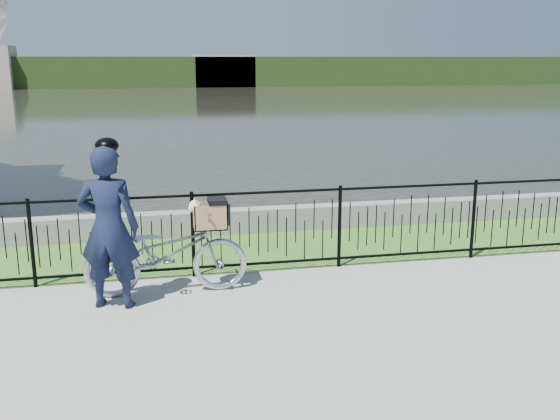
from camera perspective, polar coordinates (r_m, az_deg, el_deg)
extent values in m
plane|color=gray|center=(7.07, 1.31, -9.81)|extent=(120.00, 120.00, 0.00)
cube|color=#3D6F22|center=(9.47, -2.20, -3.63)|extent=(60.00, 2.00, 0.01)
plane|color=#29281F|center=(39.45, -9.56, 9.40)|extent=(120.00, 120.00, 0.00)
cube|color=gray|center=(10.36, -3.12, -0.98)|extent=(60.00, 0.30, 0.40)
cube|color=#243C17|center=(66.35, -10.56, 12.32)|extent=(120.00, 6.00, 3.00)
cube|color=#A29482|center=(65.26, -5.13, 12.56)|extent=(6.00, 3.00, 3.20)
imported|color=#A7ADB3|center=(7.73, -10.37, -3.87)|extent=(1.97, 0.69, 1.03)
cube|color=black|center=(7.68, -6.37, -1.67)|extent=(0.38, 0.18, 0.02)
cube|color=#A6754D|center=(7.68, -6.37, -1.61)|extent=(0.40, 0.28, 0.01)
cube|color=#A6754D|center=(7.77, -6.49, -0.31)|extent=(0.40, 0.02, 0.31)
cube|color=#A6754D|center=(7.51, -6.30, -0.79)|extent=(0.40, 0.01, 0.31)
cube|color=#A6754D|center=(7.66, -4.96, -0.47)|extent=(0.01, 0.28, 0.31)
cube|color=#A6754D|center=(7.63, -7.84, -0.61)|extent=(0.02, 0.28, 0.31)
cube|color=black|center=(7.61, -5.77, 0.84)|extent=(0.22, 0.30, 0.06)
cube|color=black|center=(7.65, -4.83, -0.24)|extent=(0.02, 0.30, 0.25)
ellipsoid|color=silver|center=(7.65, -6.54, -0.74)|extent=(0.31, 0.22, 0.20)
sphere|color=silver|center=(7.58, -7.77, 0.35)|extent=(0.15, 0.15, 0.15)
sphere|color=silver|center=(7.56, -8.13, 0.07)|extent=(0.07, 0.07, 0.07)
sphere|color=black|center=(7.55, -8.32, 0.01)|extent=(0.02, 0.02, 0.02)
cone|color=#9E7942|center=(7.62, -7.82, 0.89)|extent=(0.06, 0.08, 0.08)
cone|color=#9E7942|center=(7.52, -7.61, 0.73)|extent=(0.06, 0.08, 0.08)
imported|color=black|center=(7.35, -15.40, -1.55)|extent=(0.78, 0.61, 1.90)
ellipsoid|color=black|center=(7.17, -15.87, 5.65)|extent=(0.26, 0.29, 0.18)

